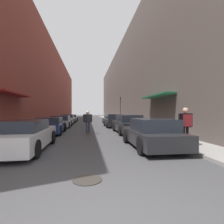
% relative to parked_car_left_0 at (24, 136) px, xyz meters
% --- Properties ---
extents(ground, '(133.65, 133.65, 0.00)m').
position_rel_parked_car_left_0_xyz_m(ground, '(2.80, 18.98, -0.63)').
color(ground, '#424244').
extents(curb_strip_left, '(1.80, 60.75, 0.12)m').
position_rel_parked_car_left_0_xyz_m(curb_strip_left, '(-1.99, 25.06, -0.57)').
color(curb_strip_left, gray).
rests_on(curb_strip_left, ground).
extents(curb_strip_right, '(1.80, 60.75, 0.12)m').
position_rel_parked_car_left_0_xyz_m(curb_strip_right, '(7.58, 25.06, -0.57)').
color(curb_strip_right, gray).
rests_on(curb_strip_right, ground).
extents(building_row_left, '(4.90, 60.75, 13.06)m').
position_rel_parked_car_left_0_xyz_m(building_row_left, '(-4.89, 25.05, 5.90)').
color(building_row_left, brown).
rests_on(building_row_left, ground).
extents(building_row_right, '(4.90, 60.75, 13.88)m').
position_rel_parked_car_left_0_xyz_m(building_row_right, '(10.48, 25.05, 6.31)').
color(building_row_right, '#564C47').
rests_on(building_row_right, ground).
extents(parked_car_left_0, '(1.96, 4.72, 1.29)m').
position_rel_parked_car_left_0_xyz_m(parked_car_left_0, '(0.00, 0.00, 0.00)').
color(parked_car_left_0, silver).
rests_on(parked_car_left_0, ground).
extents(parked_car_left_1, '(1.91, 4.27, 1.23)m').
position_rel_parked_car_left_0_xyz_m(parked_car_left_1, '(-0.08, 5.77, -0.03)').
color(parked_car_left_1, navy).
rests_on(parked_car_left_1, ground).
extents(parked_car_left_2, '(2.06, 4.49, 1.23)m').
position_rel_parked_car_left_0_xyz_m(parked_car_left_2, '(-0.11, 11.22, -0.03)').
color(parked_car_left_2, '#B7B7BC').
rests_on(parked_car_left_2, ground).
extents(parked_car_left_3, '(1.95, 4.20, 1.29)m').
position_rel_parked_car_left_0_xyz_m(parked_car_left_3, '(-0.07, 16.66, 0.01)').
color(parked_car_left_3, silver).
rests_on(parked_car_left_3, ground).
extents(parked_car_left_4, '(1.96, 4.24, 1.17)m').
position_rel_parked_car_left_0_xyz_m(parked_car_left_4, '(-0.02, 22.17, -0.06)').
color(parked_car_left_4, '#B7B7BC').
rests_on(parked_car_left_4, ground).
extents(parked_car_right_0, '(2.01, 4.27, 1.32)m').
position_rel_parked_car_left_0_xyz_m(parked_car_right_0, '(5.58, -0.18, 0.01)').
color(parked_car_right_0, '#232326').
rests_on(parked_car_right_0, ground).
extents(parked_car_right_1, '(1.89, 4.73, 1.41)m').
position_rel_parked_car_left_0_xyz_m(parked_car_right_1, '(5.74, 5.29, 0.05)').
color(parked_car_right_1, '#232326').
rests_on(parked_car_right_1, ground).
extents(parked_car_right_2, '(1.98, 4.18, 1.39)m').
position_rel_parked_car_left_0_xyz_m(parked_car_right_2, '(5.52, 10.85, 0.02)').
color(parked_car_right_2, '#232326').
rests_on(parked_car_right_2, ground).
extents(parked_car_right_3, '(1.86, 4.21, 1.23)m').
position_rel_parked_car_left_0_xyz_m(parked_car_right_3, '(5.75, 15.88, -0.03)').
color(parked_car_right_3, gray).
rests_on(parked_car_right_3, ground).
extents(skateboarder, '(0.66, 0.78, 1.72)m').
position_rel_parked_car_left_0_xyz_m(skateboarder, '(2.67, 5.10, 0.43)').
color(skateboarder, brown).
rests_on(skateboarder, ground).
extents(manhole_cover, '(0.70, 0.70, 0.02)m').
position_rel_parked_car_left_0_xyz_m(manhole_cover, '(2.66, -3.60, -0.62)').
color(manhole_cover, '#332D28').
rests_on(manhole_cover, ground).
extents(traffic_light, '(0.16, 0.22, 3.80)m').
position_rel_parked_car_left_0_xyz_m(traffic_light, '(7.65, 18.48, 1.82)').
color(traffic_light, '#2D2D2D').
rests_on(traffic_light, curb_strip_right).
extents(pedestrian, '(0.68, 0.38, 1.71)m').
position_rel_parked_car_left_0_xyz_m(pedestrian, '(7.07, -0.48, 0.56)').
color(pedestrian, black).
rests_on(pedestrian, curb_strip_right).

